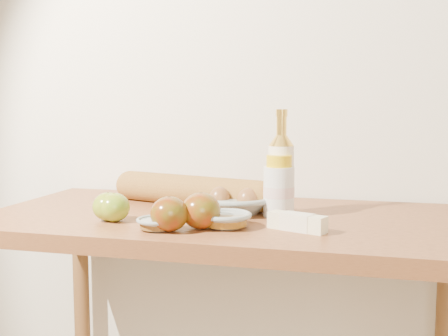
% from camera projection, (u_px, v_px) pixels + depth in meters
% --- Properties ---
extents(back_wall, '(3.50, 0.02, 2.60)m').
position_uv_depth(back_wall, '(255.00, 61.00, 1.66)').
color(back_wall, white).
rests_on(back_wall, ground).
extents(table, '(1.20, 0.60, 0.90)m').
position_uv_depth(table, '(227.00, 263.00, 1.40)').
color(table, '#985A31').
rests_on(table, ground).
extents(bourbon_bottle, '(0.08, 0.08, 0.26)m').
position_uv_depth(bourbon_bottle, '(281.00, 172.00, 1.39)').
color(bourbon_bottle, white).
rests_on(bourbon_bottle, table).
extents(cream_bottle, '(0.10, 0.10, 0.15)m').
position_uv_depth(cream_bottle, '(279.00, 188.00, 1.36)').
color(cream_bottle, white).
rests_on(cream_bottle, table).
extents(egg_bowl, '(0.20, 0.20, 0.07)m').
position_uv_depth(egg_bowl, '(236.00, 202.00, 1.42)').
color(egg_bowl, gray).
rests_on(egg_bowl, table).
extents(baguette, '(0.50, 0.21, 0.08)m').
position_uv_depth(baguette, '(191.00, 191.00, 1.51)').
color(baguette, '#A57432').
rests_on(baguette, table).
extents(apple_yellowgreen, '(0.08, 0.08, 0.07)m').
position_uv_depth(apple_yellowgreen, '(114.00, 207.00, 1.31)').
color(apple_yellowgreen, '#A59C21').
rests_on(apple_yellowgreen, table).
extents(apple_redgreen_front, '(0.09, 0.09, 0.08)m').
position_uv_depth(apple_redgreen_front, '(169.00, 214.00, 1.21)').
color(apple_redgreen_front, '#860807').
rests_on(apple_redgreen_front, table).
extents(apple_redgreen_right, '(0.09, 0.09, 0.08)m').
position_uv_depth(apple_redgreen_right, '(201.00, 211.00, 1.23)').
color(apple_redgreen_right, '#900907').
rests_on(apple_redgreen_right, table).
extents(sugar_bowl, '(0.11, 0.11, 0.03)m').
position_uv_depth(sugar_bowl, '(157.00, 224.00, 1.22)').
color(sugar_bowl, '#8D9A95').
rests_on(sugar_bowl, table).
extents(syrup_bowl, '(0.14, 0.14, 0.03)m').
position_uv_depth(syrup_bowl, '(226.00, 219.00, 1.25)').
color(syrup_bowl, gray).
rests_on(syrup_bowl, table).
extents(butter_stick, '(0.14, 0.08, 0.04)m').
position_uv_depth(butter_stick, '(297.00, 222.00, 1.22)').
color(butter_stick, '#F5EDBE').
rests_on(butter_stick, table).
extents(apple_extra, '(0.08, 0.08, 0.07)m').
position_uv_depth(apple_extra, '(108.00, 207.00, 1.31)').
color(apple_extra, '#A59C21').
rests_on(apple_extra, table).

